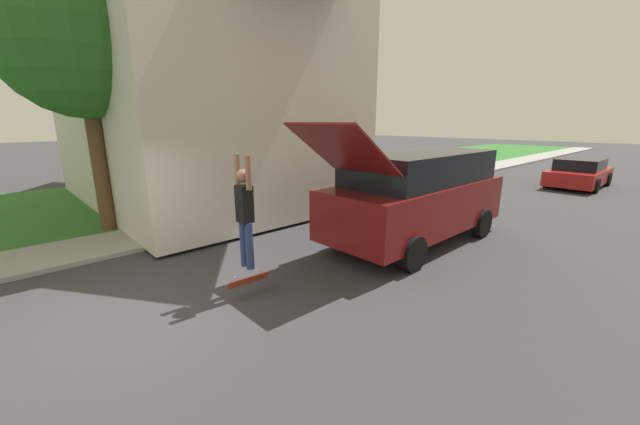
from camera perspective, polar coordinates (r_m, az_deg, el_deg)
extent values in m
plane|color=#333335|center=(6.31, -26.26, -13.75)|extent=(120.00, 120.00, 0.00)
cube|color=#2D6B28|center=(15.62, -14.00, 3.69)|extent=(10.00, 80.00, 0.08)
cube|color=gray|center=(12.02, -3.68, 1.03)|extent=(1.80, 80.00, 0.10)
cube|color=beige|center=(13.97, -19.29, 15.11)|extent=(10.70, 7.07, 6.22)
cylinder|color=brown|center=(10.63, -31.90, 7.33)|extent=(0.36, 0.36, 3.66)
sphere|color=#286023|center=(10.78, -34.09, 22.73)|extent=(3.89, 3.89, 3.89)
cube|color=maroon|center=(8.69, 15.08, 1.16)|extent=(1.96, 4.96, 1.07)
cube|color=black|center=(8.65, 15.91, 6.99)|extent=(1.80, 3.87, 0.69)
cylinder|color=black|center=(10.57, 15.06, 0.38)|extent=(0.24, 0.71, 0.71)
cylinder|color=black|center=(9.75, 24.40, -1.59)|extent=(0.24, 0.71, 0.71)
cylinder|color=black|center=(8.21, 3.47, -3.13)|extent=(0.24, 0.71, 0.71)
cylinder|color=black|center=(7.12, 14.54, -6.37)|extent=(0.24, 0.71, 0.71)
cube|color=maroon|center=(6.48, 3.68, 10.06)|extent=(1.72, 1.33, 0.94)
cube|color=maroon|center=(19.56, 36.02, 4.73)|extent=(1.80, 4.07, 0.60)
cube|color=black|center=(19.40, 36.19, 6.27)|extent=(1.59, 2.11, 0.47)
cylinder|color=black|center=(20.94, 34.32, 4.97)|extent=(0.20, 0.60, 0.60)
cylinder|color=black|center=(20.63, 38.99, 4.16)|extent=(0.20, 0.60, 0.60)
cylinder|color=black|center=(18.59, 32.56, 4.33)|extent=(0.20, 0.60, 0.60)
cylinder|color=black|center=(18.24, 37.81, 3.41)|extent=(0.20, 0.60, 0.60)
cylinder|color=navy|center=(6.06, -12.08, -4.87)|extent=(0.13, 0.13, 0.78)
cylinder|color=navy|center=(5.92, -11.23, -5.29)|extent=(0.13, 0.13, 0.78)
cube|color=black|center=(5.80, -12.00, 1.36)|extent=(0.25, 0.20, 0.60)
sphere|color=brown|center=(5.72, -12.23, 5.73)|extent=(0.22, 0.22, 0.22)
cylinder|color=brown|center=(5.85, -13.08, 6.53)|extent=(0.09, 0.09, 0.53)
cylinder|color=brown|center=(5.58, -11.42, 6.25)|extent=(0.09, 0.09, 0.53)
cube|color=#B73D23|center=(6.14, -11.34, -10.56)|extent=(0.15, 0.76, 0.18)
cylinder|color=silver|center=(6.20, -9.44, -9.16)|extent=(0.03, 0.06, 0.06)
cylinder|color=silver|center=(6.34, -9.93, -10.02)|extent=(0.03, 0.06, 0.06)
cylinder|color=silver|center=(5.99, -13.34, -10.14)|extent=(0.03, 0.06, 0.06)
cylinder|color=silver|center=(6.13, -13.76, -10.99)|extent=(0.03, 0.06, 0.06)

